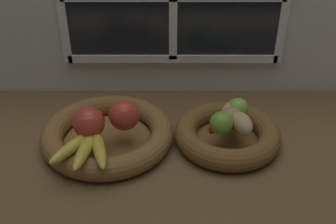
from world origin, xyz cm
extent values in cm
cube|color=brown|center=(0.00, 0.00, -1.50)|extent=(140.00, 90.00, 3.00)
cube|color=silver|center=(0.00, 30.00, 27.50)|extent=(140.00, 3.00, 55.00)
cube|color=white|center=(0.00, 27.50, 12.00)|extent=(64.00, 1.20, 2.40)
cylinder|color=brown|center=(-17.47, 0.74, 0.50)|extent=(23.68, 23.68, 1.00)
torus|color=brown|center=(-17.47, 0.74, 2.87)|extent=(34.61, 34.61, 5.73)
cylinder|color=brown|center=(14.14, 0.74, 0.50)|extent=(18.23, 18.23, 1.00)
torus|color=brown|center=(14.14, 0.74, 2.87)|extent=(27.96, 27.96, 5.73)
sphere|color=#B73828|center=(-20.86, -4.10, 9.72)|extent=(7.97, 7.97, 7.97)
sphere|color=#B73828|center=(-12.54, -0.61, 9.69)|extent=(7.92, 7.92, 7.92)
ellipsoid|color=gold|center=(-23.76, -10.06, 7.18)|extent=(10.70, 14.50, 2.89)
ellipsoid|color=gold|center=(-20.79, -11.18, 7.18)|extent=(5.17, 15.62, 2.89)
ellipsoid|color=gold|center=(-17.62, -11.00, 7.18)|extent=(6.81, 15.58, 2.89)
sphere|color=brown|center=(-19.63, -3.59, 7.18)|extent=(2.60, 2.60, 2.60)
ellipsoid|color=tan|center=(17.03, -2.15, 8.21)|extent=(6.75, 8.97, 4.95)
ellipsoid|color=#A38451|center=(14.14, 0.74, 8.14)|extent=(8.80, 8.55, 4.82)
ellipsoid|color=tan|center=(15.95, 4.71, 8.07)|extent=(8.57, 7.49, 4.67)
sphere|color=#6B9E33|center=(11.81, -2.76, 8.68)|extent=(5.89, 5.89, 5.89)
sphere|color=#7AAD3D|center=(16.86, 4.24, 8.57)|extent=(5.67, 5.67, 5.67)
cone|color=red|center=(14.60, -1.89, 6.61)|extent=(11.72, 4.23, 1.76)
camera|label=1|loc=(-1.49, -86.75, 66.02)|focal=43.75mm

